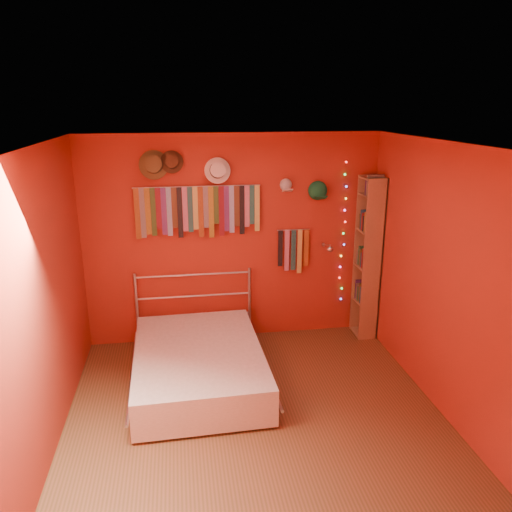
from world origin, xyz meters
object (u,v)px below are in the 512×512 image
tie_rack (197,209)px  bookshelf (371,257)px  bed (199,364)px  reading_lamp (329,248)px

tie_rack → bookshelf: bookshelf is taller
tie_rack → bed: (-0.08, -1.00, -1.44)m
tie_rack → bookshelf: 2.17m
reading_lamp → bed: reading_lamp is taller
bookshelf → reading_lamp: bearing=-177.0°
reading_lamp → bookshelf: bookshelf is taller
reading_lamp → bookshelf: 0.56m
tie_rack → bookshelf: (2.07, -0.15, -0.64)m
tie_rack → reading_lamp: size_ratio=4.50×
reading_lamp → bed: 2.04m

